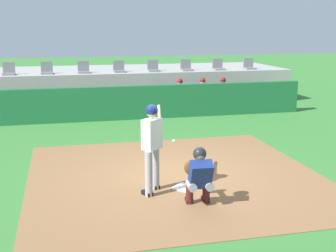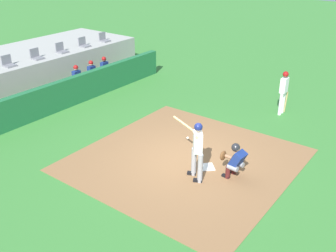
# 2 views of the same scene
# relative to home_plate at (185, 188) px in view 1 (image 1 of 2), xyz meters

# --- Properties ---
(ground_plane) EXTENTS (80.00, 80.00, 0.00)m
(ground_plane) POSITION_rel_home_plate_xyz_m (0.00, 0.80, -0.02)
(ground_plane) COLOR #387A33
(dirt_infield) EXTENTS (6.40, 6.40, 0.01)m
(dirt_infield) POSITION_rel_home_plate_xyz_m (0.00, 0.80, -0.02)
(dirt_infield) COLOR olive
(dirt_infield) RESTS_ON ground
(home_plate) EXTENTS (0.62, 0.62, 0.02)m
(home_plate) POSITION_rel_home_plate_xyz_m (0.00, 0.00, 0.00)
(home_plate) COLOR white
(home_plate) RESTS_ON dirt_infield
(batter_at_plate) EXTENTS (0.65, 1.39, 1.80)m
(batter_at_plate) POSITION_rel_home_plate_xyz_m (-0.69, -0.05, 1.01)
(batter_at_plate) COLOR #99999E
(batter_at_plate) RESTS_ON ground
(catcher_crouched) EXTENTS (0.50, 1.98, 1.13)m
(catcher_crouched) POSITION_rel_home_plate_xyz_m (0.01, -0.90, 0.59)
(catcher_crouched) COLOR gray
(catcher_crouched) RESTS_ON ground
(dugout_wall) EXTENTS (13.00, 0.30, 1.20)m
(dugout_wall) POSITION_rel_home_plate_xyz_m (0.00, 7.30, 0.58)
(dugout_wall) COLOR #1E6638
(dugout_wall) RESTS_ON ground
(dugout_bench) EXTENTS (11.80, 0.44, 0.45)m
(dugout_bench) POSITION_rel_home_plate_xyz_m (0.00, 8.30, 0.20)
(dugout_bench) COLOR olive
(dugout_bench) RESTS_ON ground
(dugout_player_1) EXTENTS (0.49, 0.70, 1.30)m
(dugout_player_1) POSITION_rel_home_plate_xyz_m (2.09, 8.14, 0.65)
(dugout_player_1) COLOR #939399
(dugout_player_1) RESTS_ON ground
(dugout_player_2) EXTENTS (0.49, 0.70, 1.30)m
(dugout_player_2) POSITION_rel_home_plate_xyz_m (3.01, 8.14, 0.65)
(dugout_player_2) COLOR #939399
(dugout_player_2) RESTS_ON ground
(dugout_player_3) EXTENTS (0.49, 0.70, 1.30)m
(dugout_player_3) POSITION_rel_home_plate_xyz_m (3.86, 8.14, 0.65)
(dugout_player_3) COLOR #939399
(dugout_player_3) RESTS_ON ground
(stands_platform) EXTENTS (15.00, 4.40, 1.40)m
(stands_platform) POSITION_rel_home_plate_xyz_m (0.00, 11.70, 0.68)
(stands_platform) COLOR #9E9E99
(stands_platform) RESTS_ON ground
(stadium_seat_1) EXTENTS (0.46, 0.46, 0.48)m
(stadium_seat_1) POSITION_rel_home_plate_xyz_m (-4.33, 10.18, 1.51)
(stadium_seat_1) COLOR slate
(stadium_seat_1) RESTS_ON stands_platform
(stadium_seat_2) EXTENTS (0.46, 0.46, 0.48)m
(stadium_seat_2) POSITION_rel_home_plate_xyz_m (-2.89, 10.18, 1.51)
(stadium_seat_2) COLOR slate
(stadium_seat_2) RESTS_ON stands_platform
(stadium_seat_3) EXTENTS (0.46, 0.46, 0.48)m
(stadium_seat_3) POSITION_rel_home_plate_xyz_m (-1.44, 10.18, 1.51)
(stadium_seat_3) COLOR slate
(stadium_seat_3) RESTS_ON stands_platform
(stadium_seat_4) EXTENTS (0.46, 0.46, 0.48)m
(stadium_seat_4) POSITION_rel_home_plate_xyz_m (0.00, 10.18, 1.51)
(stadium_seat_4) COLOR slate
(stadium_seat_4) RESTS_ON stands_platform
(stadium_seat_5) EXTENTS (0.46, 0.46, 0.48)m
(stadium_seat_5) POSITION_rel_home_plate_xyz_m (1.44, 10.18, 1.51)
(stadium_seat_5) COLOR slate
(stadium_seat_5) RESTS_ON stands_platform
(stadium_seat_6) EXTENTS (0.46, 0.46, 0.48)m
(stadium_seat_6) POSITION_rel_home_plate_xyz_m (2.89, 10.18, 1.51)
(stadium_seat_6) COLOR slate
(stadium_seat_6) RESTS_ON stands_platform
(stadium_seat_7) EXTENTS (0.46, 0.46, 0.48)m
(stadium_seat_7) POSITION_rel_home_plate_xyz_m (4.33, 10.18, 1.51)
(stadium_seat_7) COLOR slate
(stadium_seat_7) RESTS_ON stands_platform
(stadium_seat_8) EXTENTS (0.46, 0.46, 0.48)m
(stadium_seat_8) POSITION_rel_home_plate_xyz_m (5.78, 10.18, 1.51)
(stadium_seat_8) COLOR slate
(stadium_seat_8) RESTS_ON stands_platform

